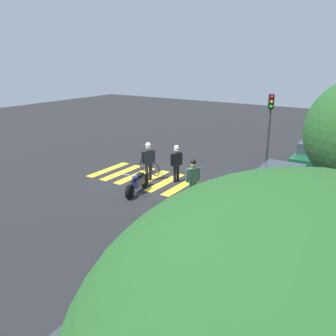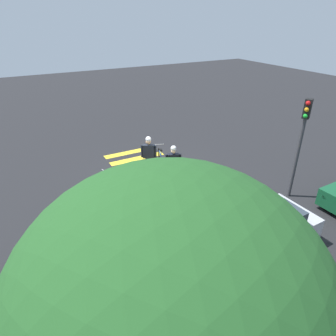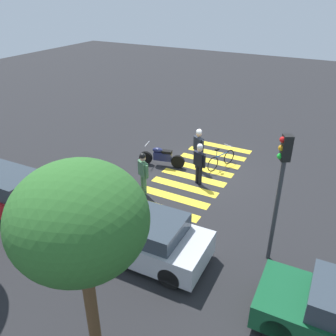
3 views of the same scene
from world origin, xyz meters
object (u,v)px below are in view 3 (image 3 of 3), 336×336
at_px(police_motorcycle, 162,157).
at_px(officer_on_foot, 199,161).
at_px(pedestrian_bystander, 143,171).
at_px(car_red_convertible, 5,191).
at_px(officer_by_motorcycle, 198,146).
at_px(traffic_light_pole, 280,180).
at_px(leaning_bicycle, 221,160).
at_px(car_silver_sedan, 140,235).

distance_m(police_motorcycle, officer_on_foot, 2.29).
bearing_deg(officer_on_foot, pedestrian_bystander, 48.70).
distance_m(police_motorcycle, car_red_convertible, 6.51).
distance_m(officer_by_motorcycle, traffic_light_pole, 6.25).
height_order(officer_by_motorcycle, pedestrian_bystander, officer_by_motorcycle).
relative_size(leaning_bicycle, traffic_light_pole, 0.42).
bearing_deg(traffic_light_pole, pedestrian_bystander, -14.62).
bearing_deg(officer_on_foot, car_silver_sedan, 92.24).
relative_size(leaning_bicycle, officer_on_foot, 0.94).
bearing_deg(car_red_convertible, leaning_bicycle, -131.07).
bearing_deg(officer_on_foot, car_red_convertible, 41.43).
bearing_deg(officer_by_motorcycle, officer_on_foot, 115.44).
bearing_deg(police_motorcycle, leaning_bicycle, -155.18).
xyz_separation_m(leaning_bicycle, pedestrian_bystander, (1.84, 3.55, 0.63)).
height_order(car_red_convertible, traffic_light_pole, traffic_light_pole).
relative_size(police_motorcycle, leaning_bicycle, 1.24).
xyz_separation_m(officer_on_foot, car_silver_sedan, (-0.19, 4.74, -0.36)).
bearing_deg(car_silver_sedan, officer_on_foot, -87.76).
height_order(police_motorcycle, traffic_light_pole, traffic_light_pole).
relative_size(officer_on_foot, officer_by_motorcycle, 0.95).
xyz_separation_m(police_motorcycle, car_silver_sedan, (-2.29, 5.42, 0.22)).
relative_size(officer_on_foot, car_red_convertible, 0.41).
relative_size(leaning_bicycle, car_red_convertible, 0.39).
relative_size(police_motorcycle, pedestrian_bystander, 1.19).
height_order(pedestrian_bystander, car_silver_sedan, pedestrian_bystander).
bearing_deg(leaning_bicycle, car_red_convertible, 48.93).
bearing_deg(police_motorcycle, traffic_light_pole, 146.57).
relative_size(car_silver_sedan, traffic_light_pole, 1.07).
relative_size(police_motorcycle, officer_on_foot, 1.17).
xyz_separation_m(officer_by_motorcycle, car_red_convertible, (4.93, 6.08, -0.43)).
height_order(police_motorcycle, leaning_bicycle, police_motorcycle).
xyz_separation_m(officer_on_foot, pedestrian_bystander, (1.55, 1.76, -0.02)).
xyz_separation_m(police_motorcycle, leaning_bicycle, (-2.40, -1.11, -0.07)).
bearing_deg(car_red_convertible, traffic_light_pole, -169.19).
bearing_deg(pedestrian_bystander, car_red_convertible, 38.05).
distance_m(leaning_bicycle, car_silver_sedan, 6.54).
bearing_deg(pedestrian_bystander, officer_by_motorcycle, -108.05).
xyz_separation_m(car_silver_sedan, car_red_convertible, (5.70, 0.13, -0.01)).
bearing_deg(traffic_light_pole, leaning_bicycle, -55.64).
bearing_deg(pedestrian_bystander, officer_on_foot, -131.30).
bearing_deg(car_silver_sedan, leaning_bicycle, -90.92).
xyz_separation_m(officer_on_foot, officer_by_motorcycle, (0.58, -1.21, 0.07)).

